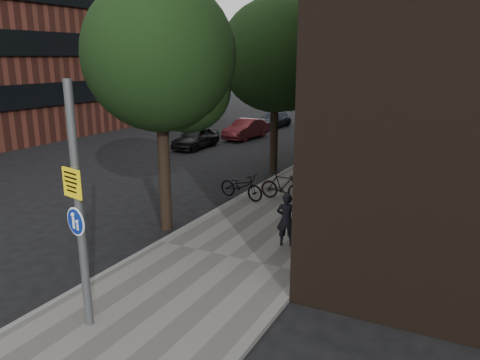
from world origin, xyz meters
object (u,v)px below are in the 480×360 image
Objects in this scene: signpost at (79,208)px; parked_car_near at (196,138)px; parked_bike_facade_near at (354,189)px; pedestrian at (286,220)px.

parked_car_near is (-8.34, 17.12, -1.91)m from signpost.
signpost is 10.98m from parked_bike_facade_near.
pedestrian is 0.42× the size of parked_car_near.
parked_car_near is (-11.01, 6.65, 0.04)m from parked_bike_facade_near.
parked_bike_facade_near is 0.48× the size of parked_car_near.
pedestrian is 5.02m from parked_bike_facade_near.
parked_car_near is at bearing 128.62° from signpost.
signpost is at bearing 160.45° from parked_bike_facade_near.
parked_car_near reaches higher than parked_bike_facade_near.
parked_bike_facade_near is (0.67, 4.97, -0.30)m from pedestrian.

